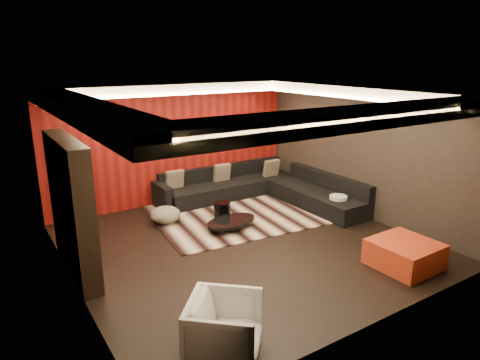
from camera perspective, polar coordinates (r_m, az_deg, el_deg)
floor at (r=8.10m, az=0.52°, el=-8.55°), size 6.00×6.00×0.02m
ceiling at (r=7.38m, az=0.58°, el=11.77°), size 6.00×6.00×0.02m
wall_back at (r=10.20m, az=-8.81°, el=4.81°), size 6.00×0.02×2.80m
wall_left at (r=6.54m, az=-22.11°, el=-2.67°), size 0.02×6.00×2.80m
wall_right at (r=9.56m, az=15.83°, el=3.63°), size 0.02×6.00×2.80m
red_feature_wall at (r=10.16m, az=-8.72°, el=4.78°), size 5.98×0.05×2.78m
soffit_back at (r=9.75m, az=-8.38°, el=11.97°), size 6.00×0.60×0.22m
soffit_front at (r=5.36m, az=16.82°, el=8.12°), size 6.00×0.60×0.22m
soffit_left at (r=6.33m, az=-20.58°, el=8.93°), size 0.60×4.80×0.22m
soffit_right at (r=9.15m, az=15.14°, el=11.33°), size 0.60×4.80×0.22m
cove_back at (r=9.45m, az=-7.47°, el=11.33°), size 4.80×0.08×0.04m
cove_front at (r=5.59m, az=14.10°, el=7.70°), size 4.80×0.08×0.04m
cove_left at (r=6.42m, az=-17.53°, el=8.48°), size 0.08×4.80×0.04m
cove_right at (r=8.91m, az=13.59°, el=10.73°), size 0.08×4.80×0.04m
tv_surround at (r=7.22m, az=-21.57°, el=-3.39°), size 0.30×2.00×2.20m
tv_screen at (r=7.14m, az=-20.60°, el=-0.54°), size 0.04×1.30×0.80m
tv_shelf at (r=7.38m, az=-20.03°, el=-6.12°), size 0.04×1.60×0.04m
rug at (r=9.67m, az=0.45°, el=-4.20°), size 4.28×3.38×0.02m
coffee_table at (r=8.67m, az=-1.19°, el=-5.94°), size 1.27×1.27×0.19m
drum_stool at (r=9.05m, az=-2.41°, el=-4.22°), size 0.43×0.43×0.41m
striped_pouf at (r=9.09m, az=-9.91°, el=-4.58°), size 0.82×0.82×0.34m
white_side_table at (r=9.56m, az=12.90°, el=-3.42°), size 0.43×0.43×0.48m
orange_ottoman at (r=7.70m, az=21.07°, el=-9.21°), size 0.99×0.99×0.43m
armchair at (r=5.18m, az=-2.09°, el=-19.24°), size 1.15×1.15×0.75m
sectional_sofa at (r=10.36m, az=2.88°, el=-1.35°), size 3.65×3.50×0.75m
throw_pillows at (r=10.49m, az=-2.12°, el=0.94°), size 2.94×0.59×0.44m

